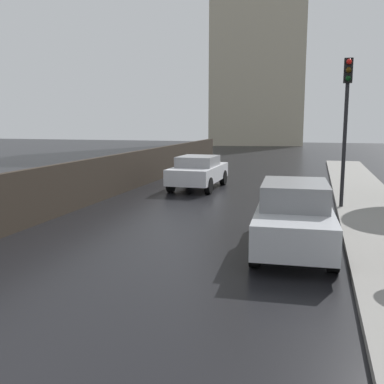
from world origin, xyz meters
The scene contains 4 objects.
car_silver_near_kerb centered at (2.86, 7.49, 0.78)m, with size 1.90×4.46×1.54m.
car_white_mid_road centered at (-1.58, 15.82, 0.74)m, with size 1.87×4.11×1.41m.
traffic_light centered at (4.14, 12.39, 3.36)m, with size 0.26×0.39×4.68m.
distant_tower centered at (-4.40, 54.10, 13.27)m, with size 12.33×11.33×26.54m.
Camera 1 is at (3.28, -2.64, 2.90)m, focal length 41.66 mm.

